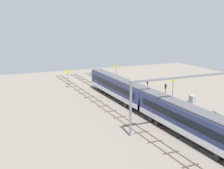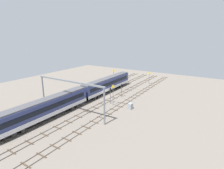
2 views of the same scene
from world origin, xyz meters
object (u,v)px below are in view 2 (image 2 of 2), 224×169
object	(u,v)px
overhead_gantry	(70,89)
signal_light_trackside_approach	(122,88)
relay_cabinet	(130,106)
train	(84,93)
signal_light_trackside_departure	(110,94)
speed_sign_mid_trackside	(113,93)
speed_sign_far_trackside	(149,77)
speed_sign_near_foreground	(114,73)

from	to	relation	value
overhead_gantry	signal_light_trackside_approach	distance (m)	18.66
relay_cabinet	train	bearing A→B (deg)	100.78
train	overhead_gantry	distance (m)	9.41
signal_light_trackside_approach	signal_light_trackside_departure	distance (m)	6.65
speed_sign_mid_trackside	signal_light_trackside_departure	bearing A→B (deg)	62.31
train	speed_sign_mid_trackside	distance (m)	8.44
train	signal_light_trackside_departure	bearing A→B (deg)	-65.75
overhead_gantry	signal_light_trackside_approach	world-z (taller)	overhead_gantry
train	speed_sign_mid_trackside	bearing A→B (deg)	-73.75
signal_light_trackside_approach	relay_cabinet	bearing A→B (deg)	-136.81
relay_cabinet	speed_sign_far_trackside	bearing A→B (deg)	11.37
relay_cabinet	signal_light_trackside_approach	bearing A→B (deg)	43.19
speed_sign_near_foreground	speed_sign_mid_trackside	bearing A→B (deg)	-148.61
signal_light_trackside_departure	relay_cabinet	bearing A→B (deg)	-94.45
train	speed_sign_mid_trackside	world-z (taller)	speed_sign_mid_trackside
speed_sign_near_foreground	signal_light_trackside_departure	size ratio (longest dim) A/B	1.05
speed_sign_near_foreground	overhead_gantry	bearing A→B (deg)	-164.80
overhead_gantry	speed_sign_mid_trackside	xyz separation A→B (m)	(10.52, -5.39, -2.85)
speed_sign_mid_trackside	relay_cabinet	world-z (taller)	speed_sign_mid_trackside
signal_light_trackside_approach	relay_cabinet	xyz separation A→B (m)	(-7.16, -6.72, -1.98)
speed_sign_mid_trackside	signal_light_trackside_departure	distance (m)	1.63
relay_cabinet	speed_sign_near_foreground	bearing A→B (deg)	39.71
train	relay_cabinet	world-z (taller)	train
speed_sign_near_foreground	relay_cabinet	distance (m)	31.53
speed_sign_far_trackside	signal_light_trackside_approach	world-z (taller)	speed_sign_far_trackside
speed_sign_far_trackside	signal_light_trackside_departure	distance (m)	26.05
speed_sign_near_foreground	speed_sign_mid_trackside	world-z (taller)	speed_sign_mid_trackside
train	speed_sign_far_trackside	bearing A→B (deg)	-15.26
train	overhead_gantry	xyz separation A→B (m)	(-8.18, -2.65, 3.83)
speed_sign_near_foreground	speed_sign_far_trackside	xyz separation A→B (m)	(2.34, -14.75, -0.14)
speed_sign_mid_trackside	signal_light_trackside_approach	bearing A→B (deg)	11.55
speed_sign_near_foreground	signal_light_trackside_departure	xyz separation A→B (m)	(-23.68, -13.56, -0.20)
overhead_gantry	relay_cabinet	bearing A→B (deg)	-44.75
overhead_gantry	relay_cabinet	world-z (taller)	overhead_gantry
speed_sign_near_foreground	speed_sign_far_trackside	world-z (taller)	speed_sign_near_foreground
train	signal_light_trackside_departure	world-z (taller)	train
train	signal_light_trackside_departure	xyz separation A→B (m)	(3.03, -6.74, 0.31)
speed_sign_mid_trackside	train	bearing A→B (deg)	106.25
train	signal_light_trackside_approach	size ratio (longest dim) A/B	12.09
speed_sign_far_trackside	overhead_gantry	bearing A→B (deg)	171.94
speed_sign_near_foreground	signal_light_trackside_departure	world-z (taller)	speed_sign_near_foreground
speed_sign_mid_trackside	relay_cabinet	size ratio (longest dim) A/B	3.73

